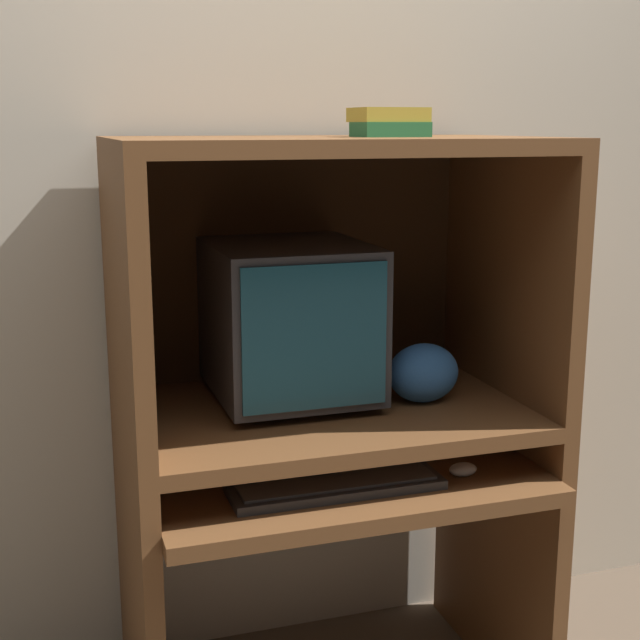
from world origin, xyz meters
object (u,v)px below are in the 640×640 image
at_px(crt_monitor, 290,320).
at_px(snack_bag, 423,373).
at_px(mouse, 463,469).
at_px(book_stack, 389,122).
at_px(keyboard, 335,485).

relative_size(crt_monitor, snack_bag, 2.41).
height_order(mouse, snack_bag, snack_bag).
distance_m(crt_monitor, mouse, 0.54).
relative_size(mouse, book_stack, 0.43).
height_order(mouse, book_stack, book_stack).
bearing_deg(mouse, crt_monitor, 137.12).
xyz_separation_m(keyboard, book_stack, (0.19, 0.18, 0.77)).
xyz_separation_m(snack_bag, book_stack, (-0.09, 0.01, 0.59)).
bearing_deg(keyboard, mouse, -2.28).
relative_size(mouse, snack_bag, 0.38).
distance_m(crt_monitor, snack_bag, 0.35).
height_order(keyboard, mouse, mouse).
relative_size(crt_monitor, keyboard, 0.89).
bearing_deg(crt_monitor, book_stack, -27.36).
height_order(crt_monitor, mouse, crt_monitor).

